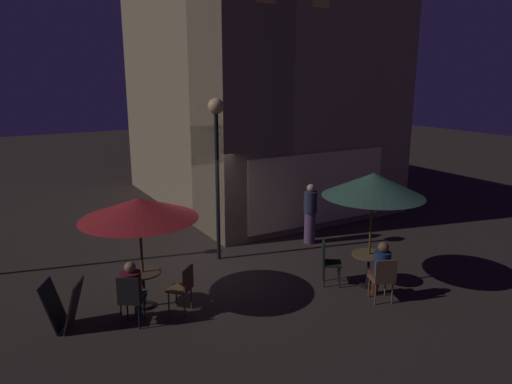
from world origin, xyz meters
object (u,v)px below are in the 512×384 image
Objects in this scene: cafe_table_1 at (143,282)px; patron_standing_2 at (310,214)px; patio_umbrella_0 at (373,185)px; menu_sandwich_board at (64,305)px; patron_seated_1 at (132,288)px; cafe_table_0 at (369,262)px; cafe_chair_1 at (383,276)px; cafe_chair_2 at (130,297)px; cafe_chair_3 at (184,285)px; patio_umbrella_1 at (139,209)px; street_lamp_near_corner at (217,140)px; patron_seated_0 at (381,267)px; cafe_chair_0 at (327,258)px.

cafe_table_1 is 5.21m from patron_standing_2.
cafe_table_1 is 0.30× the size of patio_umbrella_0.
patron_seated_1 reaches higher than menu_sandwich_board.
cafe_chair_1 is (-0.31, -0.74, 0.03)m from cafe_table_0.
cafe_chair_2 reaches higher than cafe_table_1.
menu_sandwich_board is 2.15m from cafe_chair_3.
patio_umbrella_1 is at bearing 32.17° from menu_sandwich_board.
menu_sandwich_board is 1.19m from cafe_chair_2.
patio_umbrella_1 is (-4.49, 1.51, 1.48)m from cafe_table_0.
cafe_chair_3 is (0.59, -0.63, 0.04)m from cafe_table_1.
cafe_table_0 is at bearing -145.95° from cafe_chair_3.
patron_seated_1 is (-2.74, -2.06, -2.27)m from street_lamp_near_corner.
patio_umbrella_0 is at bearing -18.56° from cafe_table_1.
menu_sandwich_board reaches higher than cafe_table_1.
patron_seated_0 is at bearing 8.77° from menu_sandwich_board.
patio_umbrella_1 is (-4.49, 1.51, -0.24)m from patio_umbrella_0.
street_lamp_near_corner is 4.17× the size of cafe_chair_1.
street_lamp_near_corner is 4.89m from menu_sandwich_board.
patron_standing_2 is (0.79, 3.44, 0.11)m from patron_seated_0.
patron_standing_2 reaches higher than patron_seated_1.
cafe_table_0 is 0.59× the size of patron_seated_0.
menu_sandwich_board is at bearing 32.70° from cafe_chair_3.
cafe_table_1 is 0.87m from cafe_chair_3.
cafe_chair_3 is at bearing -46.73° from cafe_table_1.
cafe_chair_0 is 4.21m from cafe_chair_2.
street_lamp_near_corner reaches higher than patron_seated_1.
patron_seated_1 is at bearing 168.60° from patio_umbrella_0.
patron_seated_0 is (5.73, -2.00, 0.25)m from menu_sandwich_board.
patron_seated_0 is at bearing -155.33° from cafe_chair_3.
patio_umbrella_0 reaches higher than patron_seated_1.
menu_sandwich_board is at bearing -175.82° from patio_umbrella_1.
cafe_table_1 is 4.74m from patron_seated_0.
cafe_table_1 is 0.79× the size of cafe_chair_3.
street_lamp_near_corner reaches higher than cafe_chair_0.
street_lamp_near_corner reaches higher than cafe_chair_3.
patron_seated_0 is (4.24, -2.11, -1.30)m from patio_umbrella_1.
patio_umbrella_1 reaches higher than patron_seated_1.
cafe_chair_1 is at bearing 171.52° from patron_standing_2.
street_lamp_near_corner is 1.58× the size of patio_umbrella_0.
street_lamp_near_corner is 4.67m from patron_seated_0.
patron_standing_2 is (5.39, 1.86, 0.12)m from patron_seated_1.
patron_standing_2 is at bearing 40.44° from menu_sandwich_board.
street_lamp_near_corner reaches higher than menu_sandwich_board.
cafe_chair_2 is (-2.82, -2.18, -2.37)m from street_lamp_near_corner.
patio_umbrella_0 is 2.49× the size of cafe_chair_0.
cafe_chair_0 is at bearing 46.09° from patron_seated_0.
street_lamp_near_corner is 3.77m from patio_umbrella_0.
cafe_chair_3 is at bearing 90.54° from patron_seated_0.
patron_seated_0 is (0.06, 0.14, 0.14)m from cafe_chair_1.
cafe_chair_2 is 0.17m from patron_seated_1.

